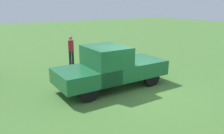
# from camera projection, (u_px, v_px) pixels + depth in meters

# --- Properties ---
(ground_plane) EXTENTS (80.00, 80.00, 0.00)m
(ground_plane) POSITION_uv_depth(u_px,v_px,m) (136.00, 91.00, 9.24)
(ground_plane) COLOR #477533
(pickup_truck) EXTENTS (4.82, 1.89, 1.81)m
(pickup_truck) POSITION_uv_depth(u_px,v_px,m) (110.00, 67.00, 9.41)
(pickup_truck) COLOR black
(pickup_truck) RESTS_ON ground_plane
(person_bystander) EXTENTS (0.44, 0.44, 1.71)m
(person_bystander) POSITION_uv_depth(u_px,v_px,m) (71.00, 49.00, 13.09)
(person_bystander) COLOR black
(person_bystander) RESTS_ON ground_plane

